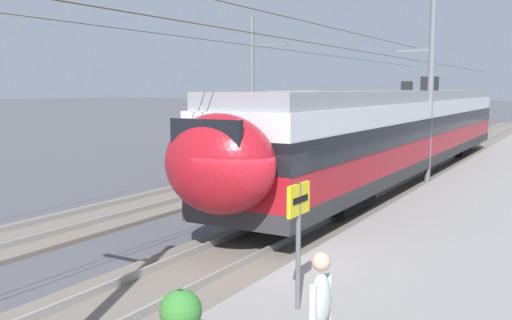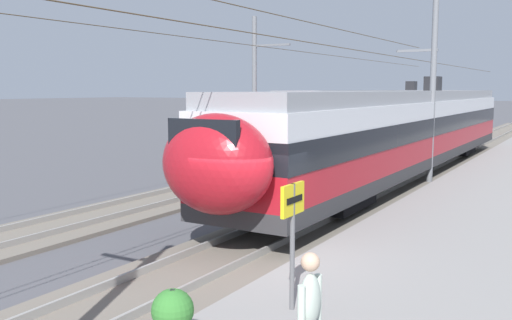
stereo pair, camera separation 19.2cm
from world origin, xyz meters
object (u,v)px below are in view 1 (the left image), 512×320
object	(u,v)px
catenary_mast_mid	(428,81)
passenger_walking	(320,316)
train_near_platform	(401,128)
catenary_mast_far_side	(254,89)
platform_sign	(298,217)
train_far_track	(386,113)
potted_plant_platform_edge	(181,317)

from	to	relation	value
catenary_mast_mid	passenger_walking	bearing A→B (deg)	-170.00
train_near_platform	passenger_walking	xyz separation A→B (m)	(-18.72, -4.45, -0.89)
catenary_mast_far_side	platform_sign	xyz separation A→B (m)	(-16.40, -10.40, -2.04)
train_near_platform	catenary_mast_far_side	distance (m)	7.50
train_far_track	catenary_mast_far_side	world-z (taller)	catenary_mast_far_side
platform_sign	potted_plant_platform_edge	xyz separation A→B (m)	(-2.12, 0.72, -1.04)
train_far_track	potted_plant_platform_edge	xyz separation A→B (m)	(-34.41, -8.02, -1.37)
train_near_platform	potted_plant_platform_edge	bearing A→B (deg)	-172.72
platform_sign	potted_plant_platform_edge	bearing A→B (deg)	161.33
potted_plant_platform_edge	catenary_mast_far_side	bearing A→B (deg)	27.60
catenary_mast_far_side	platform_sign	size ratio (longest dim) A/B	22.68
train_far_track	potted_plant_platform_edge	world-z (taller)	train_far_track
passenger_walking	catenary_mast_mid	bearing A→B (deg)	10.00
catenary_mast_far_side	platform_sign	bearing A→B (deg)	-147.62
catenary_mast_far_side	potted_plant_platform_edge	bearing A→B (deg)	-152.40
potted_plant_platform_edge	train_near_platform	bearing A→B (deg)	7.28
train_far_track	platform_sign	world-z (taller)	train_far_track
passenger_walking	potted_plant_platform_edge	bearing A→B (deg)	88.26
train_near_platform	train_far_track	size ratio (longest dim) A/B	0.90
train_near_platform	platform_sign	bearing A→B (deg)	-169.38
train_far_track	train_near_platform	bearing A→B (deg)	-160.32
train_far_track	catenary_mast_mid	distance (m)	18.04
platform_sign	passenger_walking	xyz separation A→B (m)	(-2.19, -1.35, -0.56)
catenary_mast_far_side	catenary_mast_mid	bearing A→B (deg)	-94.36
catenary_mast_far_side	passenger_walking	distance (m)	22.14
train_near_platform	potted_plant_platform_edge	world-z (taller)	train_near_platform
train_far_track	potted_plant_platform_edge	distance (m)	35.36
catenary_mast_mid	potted_plant_platform_edge	world-z (taller)	catenary_mast_mid
platform_sign	passenger_walking	world-z (taller)	platform_sign
train_near_platform	platform_sign	xyz separation A→B (m)	(-16.54, -3.10, -0.33)
train_far_track	catenary_mast_far_side	bearing A→B (deg)	174.01
train_near_platform	platform_sign	distance (m)	16.83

